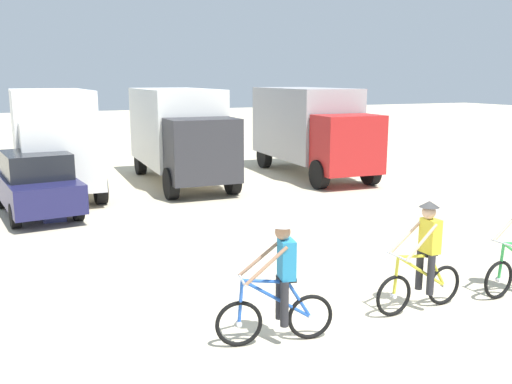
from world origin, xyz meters
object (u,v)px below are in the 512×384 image
(box_truck_grey_hauler, at_px, (311,127))
(cyclist_orange_shirt, at_px, (279,286))
(box_truck_avon_van, at_px, (53,135))
(box_truck_white_box, at_px, (179,131))
(sedan_parked, at_px, (37,183))
(supply_crate, at_px, (54,212))
(cyclist_cowboy_hat, at_px, (424,260))

(box_truck_grey_hauler, relative_size, cyclist_orange_shirt, 3.76)
(box_truck_grey_hauler, height_order, cyclist_orange_shirt, box_truck_grey_hauler)
(box_truck_avon_van, relative_size, box_truck_white_box, 1.00)
(box_truck_grey_hauler, height_order, sedan_parked, box_truck_grey_hauler)
(box_truck_grey_hauler, bearing_deg, sedan_parked, -164.98)
(box_truck_grey_hauler, bearing_deg, supply_crate, -159.59)
(box_truck_white_box, bearing_deg, cyclist_orange_shirt, -99.81)
(box_truck_white_box, relative_size, cyclist_orange_shirt, 3.73)
(supply_crate, bearing_deg, cyclist_cowboy_hat, -59.38)
(supply_crate, bearing_deg, box_truck_avon_van, 84.97)
(box_truck_avon_van, bearing_deg, sedan_parked, -102.11)
(cyclist_cowboy_hat, bearing_deg, box_truck_grey_hauler, 68.99)
(box_truck_grey_hauler, xyz_separation_m, cyclist_cowboy_hat, (-4.69, -12.22, -1.03))
(sedan_parked, relative_size, cyclist_cowboy_hat, 2.41)
(sedan_parked, bearing_deg, box_truck_grey_hauler, 15.02)
(box_truck_grey_hauler, height_order, cyclist_cowboy_hat, box_truck_grey_hauler)
(box_truck_grey_hauler, relative_size, sedan_parked, 1.56)
(box_truck_white_box, distance_m, sedan_parked, 5.97)
(box_truck_grey_hauler, distance_m, cyclist_cowboy_hat, 13.13)
(sedan_parked, xyz_separation_m, cyclist_orange_shirt, (2.78, -9.61, -0.04))
(sedan_parked, relative_size, cyclist_orange_shirt, 2.41)
(box_truck_grey_hauler, height_order, supply_crate, box_truck_grey_hauler)
(cyclist_cowboy_hat, height_order, supply_crate, cyclist_cowboy_hat)
(box_truck_white_box, relative_size, box_truck_grey_hauler, 0.99)
(box_truck_white_box, height_order, sedan_parked, box_truck_white_box)
(cyclist_cowboy_hat, relative_size, supply_crate, 3.16)
(box_truck_avon_van, xyz_separation_m, sedan_parked, (-0.72, -3.38, -0.99))
(box_truck_white_box, relative_size, sedan_parked, 1.55)
(box_truck_white_box, height_order, supply_crate, box_truck_white_box)
(box_truck_white_box, bearing_deg, supply_crate, -138.84)
(box_truck_white_box, bearing_deg, cyclist_cowboy_hat, -88.00)
(sedan_parked, relative_size, supply_crate, 7.62)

